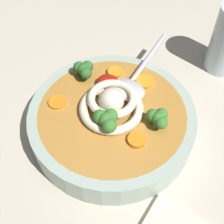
% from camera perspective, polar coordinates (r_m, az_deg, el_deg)
% --- Properties ---
extents(table_slab, '(1.30, 1.30, 0.03)m').
position_cam_1_polar(table_slab, '(0.52, 0.03, -3.23)').
color(table_slab, '#BCB29E').
rests_on(table_slab, ground).
extents(soup_bowl, '(0.25, 0.25, 0.05)m').
position_cam_1_polar(soup_bowl, '(0.48, 0.00, -1.66)').
color(soup_bowl, '#9EB2A3').
rests_on(soup_bowl, table_slab).
extents(noodle_pile, '(0.11, 0.10, 0.04)m').
position_cam_1_polar(noodle_pile, '(0.45, -0.21, 1.45)').
color(noodle_pile, beige).
rests_on(noodle_pile, soup_bowl).
extents(soup_spoon, '(0.07, 0.18, 0.02)m').
position_cam_1_polar(soup_spoon, '(0.49, 3.33, 5.26)').
color(soup_spoon, '#B7B7BC').
rests_on(soup_spoon, soup_bowl).
extents(chili_sauce_dollop, '(0.04, 0.03, 0.02)m').
position_cam_1_polar(chili_sauce_dollop, '(0.49, -0.68, 5.40)').
color(chili_sauce_dollop, '#B2190F').
rests_on(chili_sauce_dollop, soup_bowl).
extents(broccoli_floret_beside_noodles, '(0.04, 0.03, 0.03)m').
position_cam_1_polar(broccoli_floret_beside_noodles, '(0.44, 8.49, -1.04)').
color(broccoli_floret_beside_noodles, '#7A9E60').
rests_on(broccoli_floret_beside_noodles, soup_bowl).
extents(broccoli_floret_rear, '(0.04, 0.04, 0.03)m').
position_cam_1_polar(broccoli_floret_rear, '(0.43, -1.03, -1.40)').
color(broccoli_floret_rear, '#7A9E60').
rests_on(broccoli_floret_rear, soup_bowl).
extents(broccoli_floret_near_spoon, '(0.04, 0.03, 0.03)m').
position_cam_1_polar(broccoli_floret_near_spoon, '(0.50, -5.19, 7.85)').
color(broccoli_floret_near_spoon, '#7A9E60').
rests_on(broccoli_floret_near_spoon, soup_bowl).
extents(carrot_slice_right, '(0.03, 0.03, 0.01)m').
position_cam_1_polar(carrot_slice_right, '(0.43, 4.55, -5.17)').
color(carrot_slice_right, orange).
rests_on(carrot_slice_right, soup_bowl).
extents(carrot_slice_extra_b, '(0.02, 0.02, 0.01)m').
position_cam_1_polar(carrot_slice_extra_b, '(0.51, 0.54, 7.33)').
color(carrot_slice_extra_b, orange).
rests_on(carrot_slice_extra_b, soup_bowl).
extents(carrot_slice_far, '(0.03, 0.03, 0.00)m').
position_cam_1_polar(carrot_slice_far, '(0.48, -10.06, 1.78)').
color(carrot_slice_far, orange).
rests_on(carrot_slice_far, soup_bowl).
extents(carrot_slice_extra_a, '(0.03, 0.03, 0.01)m').
position_cam_1_polar(carrot_slice_extra_a, '(0.50, 6.05, 5.55)').
color(carrot_slice_extra_a, orange).
rests_on(carrot_slice_extra_a, soup_bowl).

